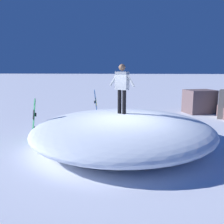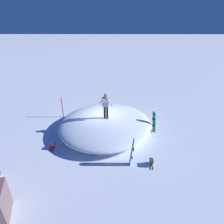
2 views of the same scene
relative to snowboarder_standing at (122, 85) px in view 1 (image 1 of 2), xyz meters
name	(u,v)px [view 1 (image 1 of 2)]	position (x,y,z in m)	size (l,w,h in m)	color
ground	(127,149)	(0.74, 0.23, -2.13)	(240.00, 240.00, 0.00)	white
snow_mound	(123,129)	(0.18, 0.07, -1.58)	(6.72, 6.38, 1.10)	white
snowboarder_standing	(122,85)	(0.00, 0.00, 0.00)	(0.60, 0.96, 1.77)	black
snowboard_primary_upright	(34,119)	(0.05, -3.31, -1.29)	(0.36, 0.33, 1.63)	#1E8C47
snowboard_secondary_upright	(96,105)	(-3.35, -1.50, -1.26)	(0.29, 0.22, 1.68)	#2672BF
backpack_near	(76,118)	(-3.38, -2.57, -1.94)	(0.63, 0.25, 0.38)	#383D23
backpack_far	(198,128)	(-1.98, 3.23, -1.97)	(0.50, 0.29, 0.32)	maroon
rock_outcrop	(221,104)	(-5.84, 5.45, -1.45)	(3.31, 3.70, 1.55)	#755456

